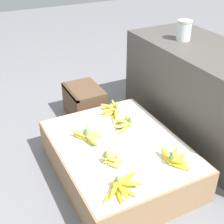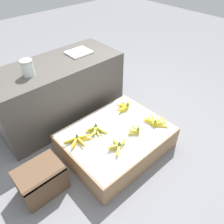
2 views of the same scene
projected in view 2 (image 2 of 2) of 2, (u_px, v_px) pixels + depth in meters
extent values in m
plane|color=slate|center=(116.00, 148.00, 2.23)|extent=(10.00, 10.00, 0.00)
cube|color=#997551|center=(116.00, 140.00, 2.15)|extent=(0.98, 0.77, 0.23)
cube|color=silver|center=(116.00, 132.00, 2.08)|extent=(0.95, 0.74, 0.00)
cube|color=#4C4742|center=(59.00, 92.00, 2.41)|extent=(1.39, 0.59, 0.68)
cube|color=brown|center=(41.00, 180.00, 1.79)|extent=(0.36, 0.27, 0.27)
cube|color=#402E20|center=(46.00, 181.00, 1.64)|extent=(0.36, 0.02, 0.02)
ellipsoid|color=#DBCC4C|center=(121.00, 144.00, 1.93)|extent=(0.13, 0.07, 0.03)
ellipsoid|color=#DBCC4C|center=(117.00, 144.00, 1.94)|extent=(0.05, 0.13, 0.03)
ellipsoid|color=#DBCC4C|center=(115.00, 148.00, 1.90)|extent=(0.13, 0.09, 0.03)
ellipsoid|color=#DBCC4C|center=(118.00, 151.00, 1.87)|extent=(0.12, 0.10, 0.03)
ellipsoid|color=#DBCC4C|center=(123.00, 142.00, 1.92)|extent=(0.13, 0.05, 0.03)
ellipsoid|color=#DBCC4C|center=(116.00, 143.00, 1.91)|extent=(0.03, 0.13, 0.03)
ellipsoid|color=#DBCC4C|center=(114.00, 146.00, 1.88)|extent=(0.13, 0.08, 0.03)
ellipsoid|color=#DBCC4C|center=(118.00, 150.00, 1.85)|extent=(0.12, 0.10, 0.03)
cone|color=#5B7F3D|center=(119.00, 143.00, 1.87)|extent=(0.03, 0.03, 0.04)
ellipsoid|color=#DBCC4C|center=(139.00, 130.00, 2.07)|extent=(0.12, 0.07, 0.03)
ellipsoid|color=#DBCC4C|center=(136.00, 130.00, 2.07)|extent=(0.07, 0.12, 0.03)
ellipsoid|color=#DBCC4C|center=(134.00, 131.00, 2.06)|extent=(0.05, 0.13, 0.03)
ellipsoid|color=#DBCC4C|center=(134.00, 133.00, 2.04)|extent=(0.12, 0.08, 0.03)
ellipsoid|color=#DBCC4C|center=(138.00, 127.00, 2.07)|extent=(0.11, 0.09, 0.03)
ellipsoid|color=#DBCC4C|center=(135.00, 129.00, 2.05)|extent=(0.04, 0.13, 0.03)
ellipsoid|color=#DBCC4C|center=(134.00, 131.00, 2.03)|extent=(0.11, 0.10, 0.03)
cone|color=#5B7F3D|center=(138.00, 128.00, 2.01)|extent=(0.03, 0.03, 0.04)
ellipsoid|color=yellow|center=(160.00, 126.00, 2.12)|extent=(0.11, 0.15, 0.02)
ellipsoid|color=yellow|center=(159.00, 123.00, 2.15)|extent=(0.16, 0.07, 0.02)
ellipsoid|color=yellow|center=(156.00, 122.00, 2.16)|extent=(0.16, 0.09, 0.02)
ellipsoid|color=yellow|center=(152.00, 122.00, 2.16)|extent=(0.07, 0.16, 0.02)
ellipsoid|color=yellow|center=(150.00, 123.00, 2.15)|extent=(0.06, 0.17, 0.02)
ellipsoid|color=yellow|center=(160.00, 123.00, 2.12)|extent=(0.14, 0.13, 0.02)
ellipsoid|color=yellow|center=(159.00, 121.00, 2.14)|extent=(0.17, 0.03, 0.02)
ellipsoid|color=yellow|center=(153.00, 119.00, 2.16)|extent=(0.11, 0.15, 0.02)
ellipsoid|color=yellow|center=(150.00, 121.00, 2.14)|extent=(0.05, 0.17, 0.02)
cone|color=#5B7F3D|center=(156.00, 120.00, 2.10)|extent=(0.03, 0.03, 0.04)
ellipsoid|color=gold|center=(71.00, 141.00, 1.97)|extent=(0.14, 0.08, 0.02)
ellipsoid|color=gold|center=(76.00, 143.00, 1.95)|extent=(0.13, 0.10, 0.02)
ellipsoid|color=gold|center=(80.00, 142.00, 1.96)|extent=(0.03, 0.14, 0.02)
ellipsoid|color=gold|center=(85.00, 139.00, 1.99)|extent=(0.13, 0.10, 0.02)
ellipsoid|color=gold|center=(70.00, 140.00, 1.94)|extent=(0.14, 0.06, 0.02)
ellipsoid|color=gold|center=(74.00, 143.00, 1.92)|extent=(0.13, 0.10, 0.02)
ellipsoid|color=gold|center=(80.00, 141.00, 1.93)|extent=(0.03, 0.14, 0.02)
ellipsoid|color=gold|center=(84.00, 136.00, 1.98)|extent=(0.14, 0.09, 0.02)
cone|color=#5B7F3D|center=(77.00, 135.00, 1.95)|extent=(0.03, 0.03, 0.04)
ellipsoid|color=gold|center=(91.00, 130.00, 2.07)|extent=(0.13, 0.06, 0.03)
ellipsoid|color=gold|center=(94.00, 132.00, 2.05)|extent=(0.13, 0.08, 0.03)
ellipsoid|color=gold|center=(97.00, 132.00, 2.05)|extent=(0.07, 0.13, 0.03)
ellipsoid|color=gold|center=(102.00, 131.00, 2.07)|extent=(0.07, 0.13, 0.03)
ellipsoid|color=gold|center=(92.00, 128.00, 2.06)|extent=(0.13, 0.06, 0.03)
ellipsoid|color=gold|center=(95.00, 130.00, 2.04)|extent=(0.11, 0.11, 0.03)
ellipsoid|color=gold|center=(99.00, 129.00, 2.05)|extent=(0.04, 0.13, 0.03)
cone|color=#5B7F3D|center=(96.00, 124.00, 2.05)|extent=(0.03, 0.03, 0.04)
ellipsoid|color=yellow|center=(128.00, 105.00, 2.37)|extent=(0.11, 0.09, 0.03)
ellipsoid|color=yellow|center=(125.00, 106.00, 2.35)|extent=(0.03, 0.12, 0.03)
ellipsoid|color=yellow|center=(123.00, 108.00, 2.33)|extent=(0.10, 0.10, 0.03)
ellipsoid|color=yellow|center=(123.00, 110.00, 2.30)|extent=(0.12, 0.04, 0.03)
ellipsoid|color=yellow|center=(128.00, 104.00, 2.34)|extent=(0.10, 0.10, 0.03)
ellipsoid|color=yellow|center=(125.00, 104.00, 2.34)|extent=(0.03, 0.12, 0.03)
ellipsoid|color=yellow|center=(121.00, 106.00, 2.32)|extent=(0.09, 0.11, 0.03)
ellipsoid|color=yellow|center=(123.00, 109.00, 2.28)|extent=(0.12, 0.04, 0.03)
cone|color=#5B7F3D|center=(128.00, 103.00, 2.29)|extent=(0.03, 0.03, 0.04)
cylinder|color=silver|center=(28.00, 69.00, 1.97)|extent=(0.11, 0.11, 0.13)
cylinder|color=#B7B2A8|center=(26.00, 61.00, 1.92)|extent=(0.11, 0.11, 0.01)
cube|color=white|center=(79.00, 52.00, 2.37)|extent=(0.25, 0.22, 0.02)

